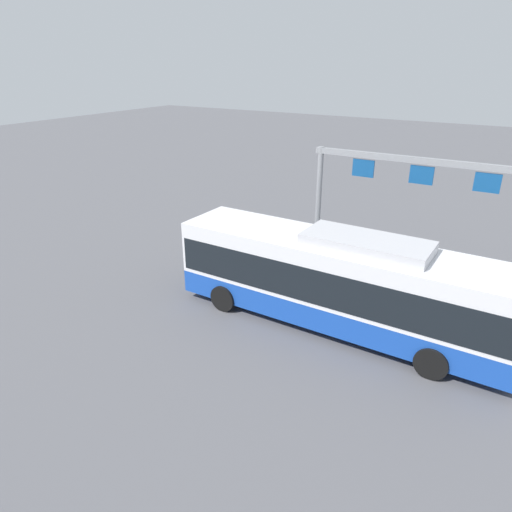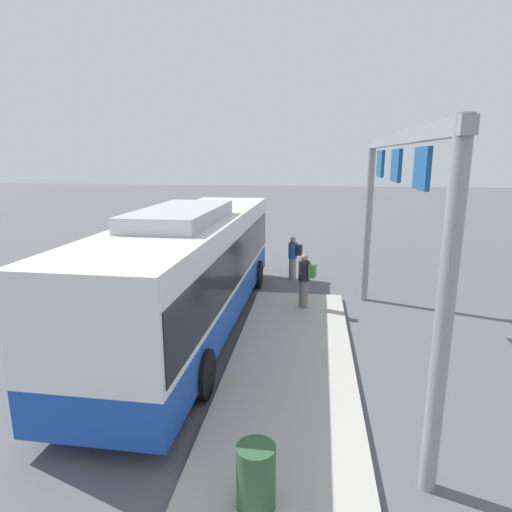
{
  "view_description": "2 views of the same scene",
  "coord_description": "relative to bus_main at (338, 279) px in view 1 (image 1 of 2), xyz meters",
  "views": [
    {
      "loc": [
        -4.98,
        13.49,
        8.67
      ],
      "look_at": [
        3.78,
        -0.89,
        1.48
      ],
      "focal_mm": 32.67,
      "sensor_mm": 36.0,
      "label": 1
    },
    {
      "loc": [
        -11.06,
        -3.23,
        4.69
      ],
      "look_at": [
        3.79,
        -1.23,
        1.21
      ],
      "focal_mm": 30.14,
      "sensor_mm": 36.0,
      "label": 2
    }
  ],
  "objects": [
    {
      "name": "person_boarding",
      "position": [
        5.21,
        -2.51,
        -0.92
      ],
      "size": [
        0.41,
        0.57,
        1.67
      ],
      "rotation": [
        0.0,
        0.0,
        1.37
      ],
      "color": "gray",
      "rests_on": "ground"
    },
    {
      "name": "platform_sign_gantry",
      "position": [
        -1.21,
        -4.98,
        1.92
      ],
      "size": [
        8.87,
        0.24,
        5.2
      ],
      "color": "gray",
      "rests_on": "ground"
    },
    {
      "name": "ground_plane",
      "position": [
        0.01,
        -0.0,
        -1.81
      ],
      "size": [
        120.0,
        120.0,
        0.0
      ],
      "primitive_type": "plane",
      "color": "#56565B"
    },
    {
      "name": "platform_curb",
      "position": [
        -2.08,
        -2.83,
        -1.73
      ],
      "size": [
        10.0,
        2.8,
        0.16
      ],
      "primitive_type": "cube",
      "color": "#B2ADA3",
      "rests_on": "ground"
    },
    {
      "name": "bus_main",
      "position": [
        0.0,
        0.0,
        0.0
      ],
      "size": [
        11.52,
        2.83,
        3.46
      ],
      "rotation": [
        0.0,
        0.0,
        -0.02
      ],
      "color": "#1947AD",
      "rests_on": "ground"
    },
    {
      "name": "person_waiting_near",
      "position": [
        1.57,
        -3.03,
        -0.76
      ],
      "size": [
        0.45,
        0.59,
        1.67
      ],
      "rotation": [
        0.0,
        0.0,
        1.28
      ],
      "color": "slate",
      "rests_on": "platform_curb"
    }
  ]
}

